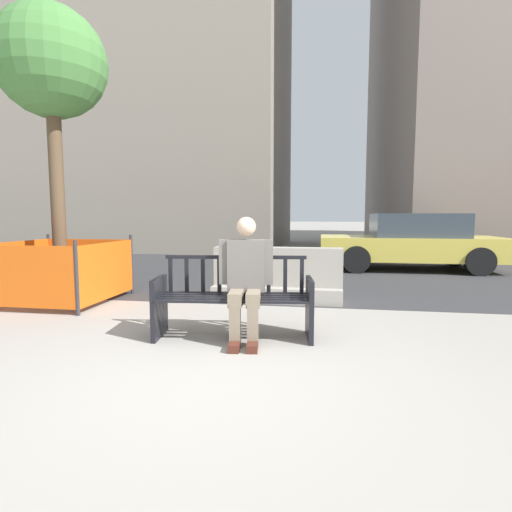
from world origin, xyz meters
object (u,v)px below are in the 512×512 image
(street_tree, at_px, (51,67))
(car_taxi_near, at_px, (411,242))
(seated_person, at_px, (246,276))
(street_bench, at_px, (234,301))
(construction_fence, at_px, (61,269))
(jersey_barrier_centre, at_px, (278,279))

(street_tree, bearing_deg, car_taxi_near, 38.12)
(seated_person, height_order, car_taxi_near, car_taxi_near)
(street_bench, bearing_deg, street_tree, 155.87)
(seated_person, relative_size, street_tree, 0.30)
(street_bench, distance_m, seated_person, 0.33)
(construction_fence, bearing_deg, street_bench, -24.13)
(car_taxi_near, bearing_deg, construction_fence, -141.88)
(street_bench, xyz_separation_m, construction_fence, (-3.03, 1.36, 0.11))
(street_bench, distance_m, street_tree, 4.56)
(jersey_barrier_centre, distance_m, construction_fence, 3.36)
(seated_person, height_order, jersey_barrier_centre, seated_person)
(seated_person, height_order, street_tree, street_tree)
(construction_fence, bearing_deg, seated_person, -23.80)
(street_bench, bearing_deg, construction_fence, 155.87)
(street_tree, xyz_separation_m, car_taxi_near, (6.17, 4.84, -2.83))
(street_bench, relative_size, jersey_barrier_centre, 0.86)
(jersey_barrier_centre, relative_size, street_tree, 0.46)
(street_bench, height_order, construction_fence, construction_fence)
(jersey_barrier_centre, relative_size, construction_fence, 1.26)
(jersey_barrier_centre, xyz_separation_m, car_taxi_near, (2.87, 4.21, 0.35))
(seated_person, xyz_separation_m, jersey_barrier_centre, (0.12, 2.03, -0.35))
(jersey_barrier_centre, bearing_deg, seated_person, -93.49)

